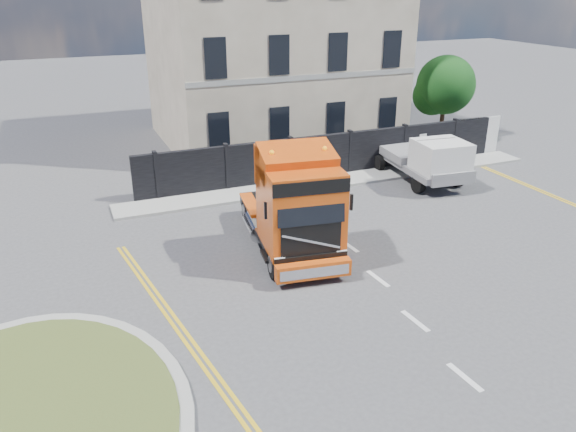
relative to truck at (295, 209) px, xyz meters
name	(u,v)px	position (x,y,z in m)	size (l,w,h in m)	color
ground	(285,292)	(-1.23, -2.07, -1.66)	(120.00, 120.00, 0.00)	#424244
traffic_island	(25,425)	(-8.23, -5.07, -1.58)	(6.80, 6.80, 0.17)	gray
hoarding_fence	(341,154)	(5.32, 6.93, -0.66)	(18.80, 0.25, 2.00)	black
georgian_building	(271,34)	(4.77, 14.43, 4.11)	(12.30, 10.30, 12.80)	beige
tree	(442,88)	(13.15, 10.02, 1.39)	(3.20, 3.20, 4.80)	#382619
pavement_far	(338,181)	(4.77, 6.03, -1.60)	(20.00, 1.60, 0.12)	gray
truck	(295,209)	(0.00, 0.00, 0.00)	(3.14, 6.45, 3.71)	black
flatbed_pickup	(431,160)	(8.29, 4.05, -0.49)	(2.55, 5.39, 2.17)	slate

